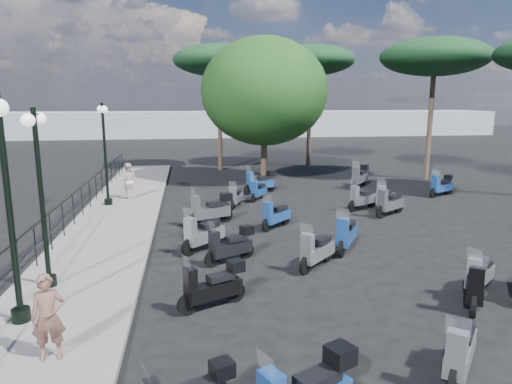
{
  "coord_description": "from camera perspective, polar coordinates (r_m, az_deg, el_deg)",
  "views": [
    {
      "loc": [
        -3.74,
        -12.78,
        4.48
      ],
      "look_at": [
        -1.38,
        3.16,
        1.2
      ],
      "focal_mm": 32.0,
      "sensor_mm": 36.0,
      "label": 1
    }
  ],
  "objects": [
    {
      "name": "scooter_12",
      "position": [
        12.04,
        26.11,
        -9.39
      ],
      "size": [
        1.26,
        1.04,
        1.23
      ],
      "rotation": [
        0.0,
        0.0,
        2.25
      ],
      "color": "black",
      "rests_on": "ground"
    },
    {
      "name": "lamp_post_2",
      "position": [
        19.73,
        -18.38,
        5.3
      ],
      "size": [
        0.58,
        1.2,
        4.2
      ],
      "rotation": [
        0.0,
        0.0,
        0.31
      ],
      "color": "black",
      "rests_on": "sidewalk"
    },
    {
      "name": "scooter_27",
      "position": [
        23.07,
        22.1,
        0.61
      ],
      "size": [
        1.53,
        0.91,
        1.32
      ],
      "rotation": [
        0.0,
        0.0,
        2.04
      ],
      "color": "black",
      "rests_on": "ground"
    },
    {
      "name": "woman",
      "position": [
        8.63,
        -24.53,
        -14.05
      ],
      "size": [
        0.6,
        0.45,
        1.51
      ],
      "primitive_type": "imported",
      "rotation": [
        0.0,
        0.0,
        0.17
      ],
      "color": "brown",
      "rests_on": "sidewalk"
    },
    {
      "name": "lamp_post_0",
      "position": [
        9.75,
        -28.6,
        -0.42
      ],
      "size": [
        0.69,
        1.24,
        4.47
      ],
      "rotation": [
        0.0,
        0.0,
        0.39
      ],
      "color": "black",
      "rests_on": "sidewalk"
    },
    {
      "name": "scooter_3",
      "position": [
        16.61,
        -5.7,
        -2.25
      ],
      "size": [
        1.71,
        0.96,
        1.45
      ],
      "rotation": [
        0.0,
        0.0,
        1.98
      ],
      "color": "black",
      "rests_on": "ground"
    },
    {
      "name": "scooter_9",
      "position": [
        16.09,
        2.48,
        -2.98
      ],
      "size": [
        1.24,
        1.24,
        1.32
      ],
      "rotation": [
        0.0,
        0.0,
        2.35
      ],
      "color": "black",
      "rests_on": "ground"
    },
    {
      "name": "scooter_22",
      "position": [
        24.14,
        12.85,
        1.85
      ],
      "size": [
        1.35,
        1.51,
        1.47
      ],
      "rotation": [
        0.0,
        0.0,
        2.43
      ],
      "color": "black",
      "rests_on": "ground"
    },
    {
      "name": "scooter_15",
      "position": [
        19.26,
        13.11,
        -0.83
      ],
      "size": [
        1.51,
        0.98,
        1.34
      ],
      "rotation": [
        0.0,
        0.0,
        2.1
      ],
      "color": "black",
      "rests_on": "ground"
    },
    {
      "name": "pedestrian_far",
      "position": [
        21.02,
        -15.74,
        1.37
      ],
      "size": [
        0.87,
        0.73,
        1.58
      ],
      "primitive_type": "imported",
      "rotation": [
        0.0,
        0.0,
        3.33
      ],
      "color": "beige",
      "rests_on": "sidewalk"
    },
    {
      "name": "lamp_post_1",
      "position": [
        11.42,
        -25.33,
        0.52
      ],
      "size": [
        0.33,
        1.23,
        4.16
      ],
      "rotation": [
        0.0,
        0.0,
        0.05
      ],
      "color": "black",
      "rests_on": "sidewalk"
    },
    {
      "name": "scooter_8",
      "position": [
        12.77,
        -3.23,
        -6.75
      ],
      "size": [
        1.46,
        0.93,
        1.27
      ],
      "rotation": [
        0.0,
        0.0,
        2.07
      ],
      "color": "black",
      "rests_on": "ground"
    },
    {
      "name": "pine_0",
      "position": [
        31.22,
        6.84,
        16.01
      ],
      "size": [
        5.74,
        5.74,
        8.01
      ],
      "color": "#38281E",
      "rests_on": "ground"
    },
    {
      "name": "ground",
      "position": [
        14.05,
        7.54,
        -7.19
      ],
      "size": [
        120.0,
        120.0,
        0.0
      ],
      "primitive_type": "plane",
      "color": "black",
      "rests_on": "ground"
    },
    {
      "name": "scooter_26",
      "position": [
        23.37,
        22.23,
        0.73
      ],
      "size": [
        1.36,
        0.96,
        1.22
      ],
      "rotation": [
        0.0,
        0.0,
        2.14
      ],
      "color": "black",
      "rests_on": "ground"
    },
    {
      "name": "railing",
      "position": [
        16.49,
        -22.46,
        -1.93
      ],
      "size": [
        0.04,
        26.04,
        1.1
      ],
      "color": "black",
      "rests_on": "sidewalk"
    },
    {
      "name": "scooter_20",
      "position": [
        18.53,
        16.36,
        -1.41
      ],
      "size": [
        1.53,
        1.09,
        1.4
      ],
      "rotation": [
        0.0,
        0.0,
        2.15
      ],
      "color": "black",
      "rests_on": "ground"
    },
    {
      "name": "scooter_14",
      "position": [
        13.95,
        11.2,
        -5.29
      ],
      "size": [
        1.07,
        1.6,
        1.44
      ],
      "rotation": [
        0.0,
        0.0,
        2.59
      ],
      "color": "black",
      "rests_on": "ground"
    },
    {
      "name": "scooter_10",
      "position": [
        20.58,
        0.31,
        0.12
      ],
      "size": [
        0.92,
        1.32,
        1.2
      ],
      "rotation": [
        0.0,
        0.0,
        2.57
      ],
      "color": "black",
      "rests_on": "ground"
    },
    {
      "name": "pine_1",
      "position": [
        27.67,
        21.46,
        15.4
      ],
      "size": [
        5.93,
        5.93,
        7.79
      ],
      "color": "#38281E",
      "rests_on": "ground"
    },
    {
      "name": "scooter_1",
      "position": [
        10.14,
        -5.41,
        -11.71
      ],
      "size": [
        1.52,
        0.89,
        1.3
      ],
      "rotation": [
        0.0,
        0.0,
        2.01
      ],
      "color": "black",
      "rests_on": "ground"
    },
    {
      "name": "scooter_4",
      "position": [
        19.23,
        -2.54,
        -0.71
      ],
      "size": [
        0.71,
        1.44,
        1.2
      ],
      "rotation": [
        0.0,
        0.0,
        2.79
      ],
      "color": "black",
      "rests_on": "ground"
    },
    {
      "name": "scooter_7",
      "position": [
        12.45,
        7.56,
        -7.35
      ],
      "size": [
        1.29,
        1.3,
        1.37
      ],
      "rotation": [
        0.0,
        0.0,
        2.36
      ],
      "color": "black",
      "rests_on": "ground"
    },
    {
      "name": "scooter_13",
      "position": [
        11.25,
        25.73,
        -10.55
      ],
      "size": [
        1.08,
        1.46,
        1.36
      ],
      "rotation": [
        0.0,
        0.0,
        2.53
      ],
      "color": "black",
      "rests_on": "ground"
    },
    {
      "name": "pine_2",
      "position": [
        29.35,
        -4.66,
        16.05
      ],
      "size": [
        5.66,
        5.66,
        7.85
      ],
      "color": "#38281E",
      "rests_on": "ground"
    },
    {
      "name": "scooter_11",
      "position": [
        8.48,
        24.11,
        -17.82
      ],
      "size": [
        1.16,
        1.35,
        1.34
      ],
      "rotation": [
        0.0,
        0.0,
        2.44
      ],
      "color": "black",
      "rests_on": "ground"
    },
    {
      "name": "distant_hills",
      "position": [
        57.98,
        -4.75,
        8.51
      ],
      "size": [
        70.0,
        8.0,
        3.0
      ],
      "primitive_type": "cube",
      "color": "gray",
      "rests_on": "ground"
    },
    {
      "name": "sidewalk",
      "position": [
        16.61,
        -17.71,
        -4.43
      ],
      "size": [
        3.0,
        30.0,
        0.15
      ],
      "primitive_type": "cube",
      "color": "slate",
      "rests_on": "ground"
    },
    {
      "name": "scooter_21",
      "position": [
        19.55,
        15.83,
        -0.76
      ],
      "size": [
        1.26,
        1.31,
        1.37
      ],
      "rotation": [
        0.0,
        0.0,
        2.38
      ],
      "color": "black",
      "rests_on": "ground"
    },
    {
      "name": "scooter_2",
      "position": [
        13.81,
        -6.63,
        -5.33
      ],
      "size": [
        1.38,
        1.32,
        1.43
      ],
      "rotation": [
        0.0,
        0.0,
        2.33
      ],
      "color": "black",
      "rests_on": "ground"
    },
    {
      "name": "scooter_16",
      "position": [
        22.06,
        0.52,
        1.2
      ],
      "size": [
        1.67,
        0.95,
        1.41
      ],
      "rotation": [
        0.0,
        0.0,
        1.99
      ],
      "color": "black",
      "rests_on": "ground"
    },
    {
      "name": "broadleaf_tree",
      "position": [
        25.08,
        1.04,
        12.44
      ],
      "size": [
        6.82,
        6.82,
        7.79
      ],
      "color": "#38281E",
      "rests_on": "ground"
    }
  ]
}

